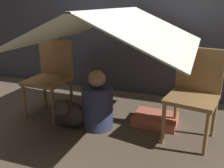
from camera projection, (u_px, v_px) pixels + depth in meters
name	position (u px, v px, depth m)	size (l,w,h in m)	color
ground_plane	(110.00, 128.00, 2.63)	(8.80, 8.80, 0.00)	brown
wall_back	(142.00, 3.00, 3.27)	(7.00, 0.05, 2.50)	#3D3D47
chair_left	(51.00, 74.00, 2.87)	(0.44, 0.44, 0.86)	olive
chair_right	(194.00, 91.00, 2.33)	(0.50, 0.50, 0.86)	olive
sheet_canopy	(112.00, 28.00, 2.36)	(1.57, 1.60, 0.35)	silver
person_front	(97.00, 104.00, 2.59)	(0.33, 0.33, 0.63)	#2D3351
dog	(67.00, 113.00, 2.60)	(0.36, 0.34, 0.37)	#332D28
floor_cushion	(155.00, 119.00, 2.73)	(0.46, 0.37, 0.10)	#CC664C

